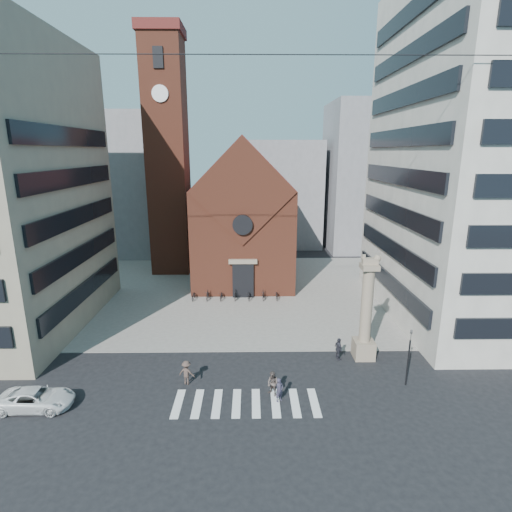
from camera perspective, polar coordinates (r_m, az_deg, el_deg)
The scene contains 23 objects.
ground at distance 30.88m, azimuth -2.41°, elevation -17.06°, with size 120.00×120.00×0.00m, color black.
piazza at distance 48.07m, azimuth -1.79°, elevation -5.01°, with size 46.00×30.00×0.05m, color gray.
zebra_crossing at distance 28.36m, azimuth -1.40°, elevation -20.26°, with size 10.20×3.20×0.01m, color white, non-canonical shape.
church at distance 51.94m, azimuth -1.75°, elevation 5.57°, with size 12.00×16.65×18.00m.
campanile at distance 55.31m, azimuth -12.50°, elevation 13.87°, with size 5.50×5.50×31.20m.
building_right at distance 44.67m, azimuth 31.18°, elevation 12.35°, with size 18.00×22.00×32.00m, color beige.
bg_block_left at distance 69.64m, azimuth -18.50°, elevation 9.67°, with size 16.00×14.00×22.00m, color gray.
bg_block_mid at distance 71.78m, azimuth 3.35°, elevation 8.92°, with size 14.00×12.00×18.00m, color gray.
bg_block_right at distance 71.55m, azimuth 16.69°, elevation 10.73°, with size 16.00×14.00×24.00m, color gray.
lion_column at distance 33.19m, azimuth 15.42°, elevation -8.52°, with size 1.63×1.60×8.68m.
traffic_light at distance 30.91m, azimuth 20.97°, elevation -13.21°, with size 0.13×0.16×4.30m.
white_car at distance 31.08m, azimuth -28.91°, elevation -17.43°, with size 2.19×4.75×1.32m, color silver.
pedestrian_0 at distance 28.14m, azimuth 3.36°, elevation -18.56°, with size 0.61×0.40×1.67m, color #332F41.
pedestrian_1 at distance 28.65m, azimuth 2.42°, elevation -17.77°, with size 0.85×0.67×1.76m, color #4E423E.
pedestrian_2 at distance 33.46m, azimuth 11.71°, elevation -12.87°, with size 1.09×0.45×1.86m, color #292931.
pedestrian_3 at distance 30.20m, azimuth -9.88°, elevation -16.09°, with size 1.17×0.67×1.81m, color #46352E.
scooter_0 at distance 45.67m, azimuth -8.91°, elevation -5.61°, with size 0.62×1.79×0.94m, color black.
scooter_1 at distance 45.45m, azimuth -6.95°, elevation -5.56°, with size 0.49×1.74×1.05m, color black.
scooter_2 at distance 45.33m, azimuth -4.97°, elevation -5.64°, with size 0.62×1.79×0.94m, color black.
scooter_3 at distance 45.22m, azimuth -2.98°, elevation -5.58°, with size 0.49×1.74×1.05m, color black.
scooter_4 at distance 45.21m, azimuth -0.98°, elevation -5.64°, with size 0.62×1.79×0.94m, color black.
scooter_5 at distance 45.21m, azimuth 1.02°, elevation -5.57°, with size 0.49×1.74×1.05m, color black.
scooter_6 at distance 45.30m, azimuth 3.01°, elevation -5.61°, with size 0.62×1.79×0.94m, color black.
Camera 1 is at (0.88, -26.23, 16.28)m, focal length 28.00 mm.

